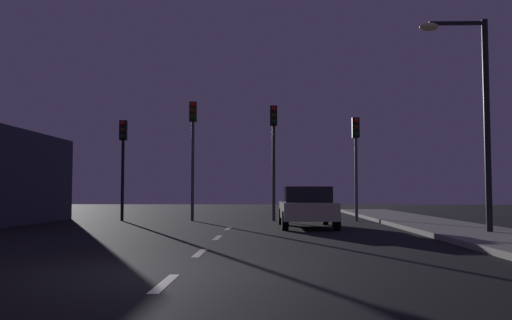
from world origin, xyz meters
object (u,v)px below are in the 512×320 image
traffic_signal_far_left (123,150)px  traffic_signal_center_left (193,138)px  traffic_signal_center_right (274,140)px  street_lamp_right (475,103)px  car_stopped_ahead (307,207)px  traffic_signal_far_right (356,148)px

traffic_signal_far_left → traffic_signal_center_left: 3.20m
traffic_signal_center_right → street_lamp_right: street_lamp_right is taller
traffic_signal_center_left → street_lamp_right: 12.58m
traffic_signal_center_left → car_stopped_ahead: 7.11m
traffic_signal_far_right → traffic_signal_center_left: bearing=180.0°
traffic_signal_center_right → traffic_signal_center_left: bearing=180.0°
traffic_signal_far_left → traffic_signal_center_right: traffic_signal_center_right is taller
traffic_signal_far_left → street_lamp_right: street_lamp_right is taller
traffic_signal_far_right → traffic_signal_center_right: bearing=180.0°
street_lamp_right → traffic_signal_center_right: bearing=125.1°
traffic_signal_far_left → traffic_signal_far_right: size_ratio=0.98×
traffic_signal_center_left → traffic_signal_far_right: 7.31m
traffic_signal_far_left → traffic_signal_center_left: (3.16, 0.00, 0.54)m
traffic_signal_far_right → street_lamp_right: bearing=-75.4°
car_stopped_ahead → street_lamp_right: 6.88m
traffic_signal_far_right → car_stopped_ahead: size_ratio=1.05×
street_lamp_right → car_stopped_ahead: bearing=139.4°
traffic_signal_far_left → car_stopped_ahead: bearing=-28.4°
car_stopped_ahead → traffic_signal_center_left: bearing=138.2°
traffic_signal_center_left → car_stopped_ahead: traffic_signal_center_left is taller
traffic_signal_center_left → traffic_signal_far_right: (7.30, -0.00, -0.48)m
traffic_signal_center_left → street_lamp_right: (9.46, -8.30, 0.17)m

